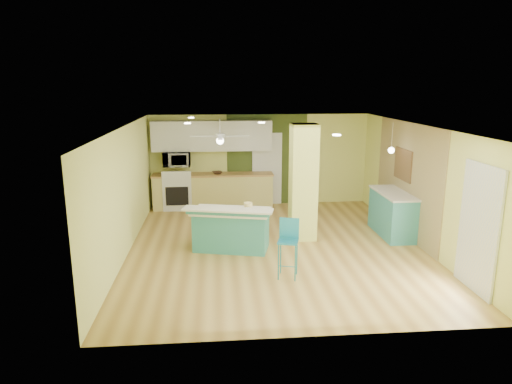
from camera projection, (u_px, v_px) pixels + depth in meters
floor at (276, 247)px, 9.53m from camera, size 6.00×7.00×0.01m
ceiling at (277, 126)px, 8.94m from camera, size 6.00×7.00×0.01m
wall_back at (260, 160)px, 12.63m from camera, size 6.00×0.01×2.50m
wall_front at (312, 249)px, 5.84m from camera, size 6.00×0.01×2.50m
wall_left at (125, 191)px, 8.98m from camera, size 0.01×7.00×2.50m
wall_right at (419, 185)px, 9.49m from camera, size 0.01×7.00×2.50m
wood_panel at (407, 179)px, 10.07m from camera, size 0.02×3.40×2.50m
olive_accent at (267, 160)px, 12.63m from camera, size 2.20×0.02×2.50m
interior_door at (267, 169)px, 12.66m from camera, size 0.82×0.05×2.00m
french_door at (478, 229)px, 7.31m from camera, size 0.04×1.08×2.10m
column at (303, 182)px, 9.78m from camera, size 0.55×0.55×2.50m
kitchen_run at (213, 191)px, 12.41m from camera, size 3.25×0.63×0.94m
stove at (178, 192)px, 12.32m from camera, size 0.76×0.66×1.08m
upper_cabinets at (212, 136)px, 12.18m from camera, size 3.20×0.34×0.80m
microwave at (177, 159)px, 12.12m from camera, size 0.70×0.48×0.39m
ceiling_fan at (220, 137)px, 10.89m from camera, size 1.41×1.41×0.61m
pendant_lamp at (391, 150)px, 10.04m from camera, size 0.14×0.14×0.69m
wall_decor at (403, 165)px, 10.19m from camera, size 0.03×0.90×0.70m
peninsula at (231, 229)px, 9.29m from camera, size 1.83×1.30×0.94m
bar_stool at (289, 238)px, 7.92m from camera, size 0.42×0.42×1.04m
side_counter at (393, 213)px, 10.16m from camera, size 0.65×1.53×0.98m
fruit_bowl at (217, 173)px, 12.28m from camera, size 0.34×0.34×0.06m
canister at (248, 207)px, 9.16m from camera, size 0.17×0.17×0.17m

